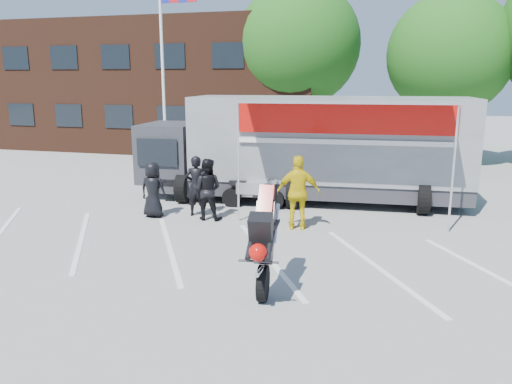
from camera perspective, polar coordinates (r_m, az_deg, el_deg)
The scene contains 13 objects.
ground at distance 10.47m, azimuth -1.10°, elevation -9.09°, with size 100.00×100.00×0.00m, color gray.
parking_bay_lines at distance 11.37m, azimuth 0.33°, elevation -7.26°, with size 18.00×5.00×0.01m, color white.
office_building at distance 30.15m, azimuth -9.95°, elevation 11.83°, with size 18.00×8.00×7.00m, color #442315.
flagpole at distance 21.34m, azimuth -10.05°, elevation 15.69°, with size 1.61×0.12×8.00m.
tree_left at distance 25.81m, azimuth 4.84°, elevation 16.43°, with size 6.12×6.12×8.64m.
tree_mid at distance 24.44m, azimuth 21.24°, elevation 14.39°, with size 5.44×5.44×7.68m.
transporter_truck at distance 16.45m, azimuth 6.33°, elevation -1.02°, with size 10.56×5.09×3.36m, color gray, non-canonical shape.
parked_motorcycle at distance 15.46m, azimuth -0.37°, elevation -1.84°, with size 0.67×2.00×1.05m, color #A9A9AD, non-canonical shape.
stunt_bike_rider at distance 9.85m, azimuth 1.44°, elevation -10.56°, with size 0.88×1.87×2.20m, color black, non-canonical shape.
spectator_leather_a at distance 14.60m, azimuth -11.68°, elevation 0.25°, with size 0.78×0.51×1.60m, color black.
spectator_leather_b at distance 14.51m, azimuth -6.83°, elevation 0.69°, with size 0.64×0.42×1.77m, color black.
spectator_leather_c at distance 14.09m, azimuth -5.62°, elevation 0.32°, with size 0.85×0.66×1.75m, color black.
spectator_hivis at distance 13.12m, azimuth 4.87°, elevation -0.09°, with size 1.16×0.48×1.98m, color yellow.
Camera 1 is at (2.75, -9.32, 3.90)m, focal length 35.00 mm.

